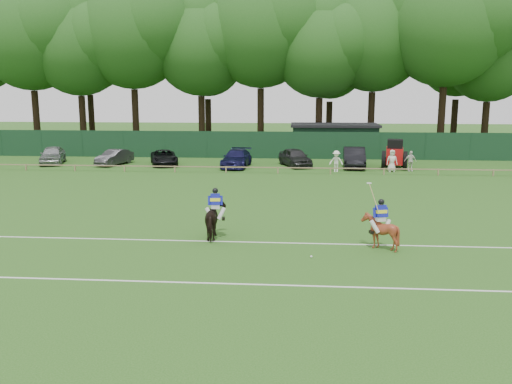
# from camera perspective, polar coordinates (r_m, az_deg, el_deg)

# --- Properties ---
(ground) EXTENTS (160.00, 160.00, 0.00)m
(ground) POSITION_cam_1_polar(r_m,az_deg,el_deg) (23.96, -1.76, -4.62)
(ground) COLOR #1E4C14
(ground) RESTS_ON ground
(horse_dark) EXTENTS (1.12, 2.05, 1.65)m
(horse_dark) POSITION_cam_1_polar(r_m,az_deg,el_deg) (23.46, -4.28, -2.90)
(horse_dark) COLOR black
(horse_dark) RESTS_ON ground
(horse_chestnut) EXTENTS (1.47, 1.58, 1.46)m
(horse_chestnut) POSITION_cam_1_polar(r_m,az_deg,el_deg) (22.42, 12.92, -4.05)
(horse_chestnut) COLOR maroon
(horse_chestnut) RESTS_ON ground
(sedan_silver) EXTENTS (2.98, 4.81, 1.53)m
(sedan_silver) POSITION_cam_1_polar(r_m,az_deg,el_deg) (49.94, -20.62, 3.67)
(sedan_silver) COLOR #9A9C9F
(sedan_silver) RESTS_ON ground
(sedan_grey) EXTENTS (2.43, 4.17, 1.30)m
(sedan_grey) POSITION_cam_1_polar(r_m,az_deg,el_deg) (47.62, -14.68, 3.56)
(sedan_grey) COLOR #313133
(sedan_grey) RESTS_ON ground
(suv_black) EXTENTS (3.38, 4.97, 1.26)m
(suv_black) POSITION_cam_1_polar(r_m,az_deg,el_deg) (46.67, -9.65, 3.59)
(suv_black) COLOR black
(suv_black) RESTS_ON ground
(sedan_navy) EXTENTS (2.37, 5.08, 1.43)m
(sedan_navy) POSITION_cam_1_polar(r_m,az_deg,el_deg) (44.76, -2.06, 3.55)
(sedan_navy) COLOR #13133C
(sedan_navy) RESTS_ON ground
(hatch_grey) EXTENTS (3.23, 4.74, 1.50)m
(hatch_grey) POSITION_cam_1_polar(r_m,az_deg,el_deg) (45.36, 4.15, 3.66)
(hatch_grey) COLOR #2C2B2D
(hatch_grey) RESTS_ON ground
(estate_black) EXTENTS (2.00, 5.05, 1.64)m
(estate_black) POSITION_cam_1_polar(r_m,az_deg,el_deg) (45.40, 10.29, 3.61)
(estate_black) COLOR black
(estate_black) RESTS_ON ground
(spectator_left) EXTENTS (1.13, 0.74, 1.66)m
(spectator_left) POSITION_cam_1_polar(r_m,az_deg,el_deg) (42.60, 8.44, 3.22)
(spectator_left) COLOR white
(spectator_left) RESTS_ON ground
(spectator_mid) EXTENTS (0.98, 0.50, 1.61)m
(spectator_mid) POSITION_cam_1_polar(r_m,az_deg,el_deg) (44.13, 15.94, 3.15)
(spectator_mid) COLOR silver
(spectator_mid) RESTS_ON ground
(spectator_right) EXTENTS (0.87, 0.59, 1.72)m
(spectator_right) POSITION_cam_1_polar(r_m,az_deg,el_deg) (43.48, 14.13, 3.20)
(spectator_right) COLOR silver
(spectator_right) RESTS_ON ground
(rider_dark) EXTENTS (0.93, 0.42, 1.41)m
(rider_dark) POSITION_cam_1_polar(r_m,az_deg,el_deg) (23.28, -4.30, -1.13)
(rider_dark) COLOR silver
(rider_dark) RESTS_ON ground
(rider_chestnut) EXTENTS (0.97, 0.50, 2.05)m
(rider_chestnut) POSITION_cam_1_polar(r_m,az_deg,el_deg) (22.25, 13.00, -2.34)
(rider_chestnut) COLOR silver
(rider_chestnut) RESTS_ON ground
(polo_ball) EXTENTS (0.09, 0.09, 0.09)m
(polo_ball) POSITION_cam_1_polar(r_m,az_deg,el_deg) (21.00, 5.84, -6.78)
(polo_ball) COLOR silver
(polo_ball) RESTS_ON ground
(pitch_lines) EXTENTS (60.00, 5.10, 0.01)m
(pitch_lines) POSITION_cam_1_polar(r_m,az_deg,el_deg) (20.63, -2.82, -7.18)
(pitch_lines) COLOR silver
(pitch_lines) RESTS_ON ground
(pitch_rail) EXTENTS (62.10, 0.10, 0.50)m
(pitch_rail) POSITION_cam_1_polar(r_m,az_deg,el_deg) (41.46, 0.94, 2.59)
(pitch_rail) COLOR #997F5B
(pitch_rail) RESTS_ON ground
(perimeter_fence) EXTENTS (92.08, 0.08, 2.50)m
(perimeter_fence) POSITION_cam_1_polar(r_m,az_deg,el_deg) (50.29, 1.58, 4.96)
(perimeter_fence) COLOR #14351E
(perimeter_fence) RESTS_ON ground
(utility_shed) EXTENTS (8.40, 4.40, 3.04)m
(utility_shed) POSITION_cam_1_polar(r_m,az_deg,el_deg) (53.29, 8.24, 5.50)
(utility_shed) COLOR #14331E
(utility_shed) RESTS_ON ground
(tree_row) EXTENTS (96.00, 12.00, 21.00)m
(tree_row) POSITION_cam_1_polar(r_m,az_deg,el_deg) (58.31, 3.95, 4.51)
(tree_row) COLOR #26561C
(tree_row) RESTS_ON ground
(tractor) EXTENTS (2.32, 3.10, 2.38)m
(tractor) POSITION_cam_1_polar(r_m,az_deg,el_deg) (45.29, 14.37, 3.82)
(tractor) COLOR #B51011
(tractor) RESTS_ON ground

